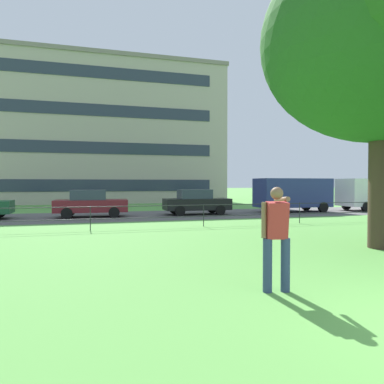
{
  "coord_description": "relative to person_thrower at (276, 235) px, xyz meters",
  "views": [
    {
      "loc": [
        -4.66,
        -3.06,
        1.88
      ],
      "look_at": [
        -1.83,
        7.09,
        1.64
      ],
      "focal_mm": 33.01,
      "sensor_mm": 36.0,
      "label": 1
    }
  ],
  "objects": [
    {
      "name": "street_strip",
      "position": [
        1.61,
        15.45,
        -0.99
      ],
      "size": [
        80.0,
        6.7,
        0.01
      ],
      "primitive_type": "cube",
      "color": "#565454",
      "rests_on": "ground"
    },
    {
      "name": "park_fence",
      "position": [
        1.61,
        9.33,
        -0.32
      ],
      "size": [
        38.51,
        0.04,
        1.0
      ],
      "color": "#232328",
      "rests_on": "ground"
    },
    {
      "name": "car_black_center",
      "position": [
        2.99,
        15.23,
        -0.21
      ],
      "size": [
        4.02,
        1.85,
        1.54
      ],
      "color": "black",
      "rests_on": "ground"
    },
    {
      "name": "panel_van_far_right",
      "position": [
        16.16,
        15.25,
        0.28
      ],
      "size": [
        5.06,
        2.22,
        2.24
      ],
      "color": "white",
      "rests_on": "ground"
    },
    {
      "name": "panel_van_far_left",
      "position": [
        9.83,
        15.48,
        0.28
      ],
      "size": [
        5.05,
        2.2,
        2.24
      ],
      "color": "navy",
      "rests_on": "ground"
    },
    {
      "name": "car_maroon_right",
      "position": [
        -3.24,
        15.28,
        -0.21
      ],
      "size": [
        4.06,
        1.92,
        1.54
      ],
      "color": "maroon",
      "rests_on": "ground"
    },
    {
      "name": "person_thrower",
      "position": [
        0.0,
        0.0,
        0.0
      ],
      "size": [
        0.62,
        0.76,
        1.83
      ],
      "color": "navy",
      "rests_on": "ground"
    },
    {
      "name": "apartment_building_background",
      "position": [
        -1.93,
        34.72,
        6.17
      ],
      "size": [
        24.33,
        13.03,
        14.32
      ],
      "color": "#ADA393",
      "rests_on": "ground"
    }
  ]
}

